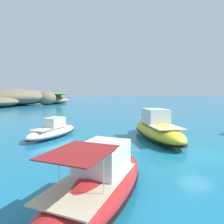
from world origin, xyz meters
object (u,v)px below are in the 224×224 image
Objects in this scene: motorboat_white at (53,131)px; motorboat_yellow at (157,129)px; motorboat_red at (99,184)px; islet_large at (6,98)px; islet_small at (53,98)px.

motorboat_white is 0.62× the size of motorboat_yellow.
motorboat_red is 1.20× the size of motorboat_white.
motorboat_yellow reaches higher than motorboat_white.
motorboat_white is at bearing 90.52° from motorboat_red.
motorboat_yellow is (10.30, -5.32, 0.34)m from motorboat_white.
islet_small is at bearing 14.50° from islet_large.
motorboat_white is (-8.79, -67.87, -1.67)m from islet_small.
islet_small is 2.44× the size of motorboat_red.
motorboat_yellow is (1.51, -73.19, -1.33)m from islet_small.
motorboat_yellow is at bearing 43.20° from motorboat_red.
islet_small reaches higher than motorboat_red.
motorboat_red is at bearing -89.48° from motorboat_white.
islet_large reaches higher than motorboat_white.
islet_large is 18.43m from islet_small.
islet_large is at bearing -165.50° from islet_small.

